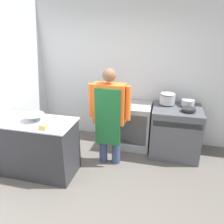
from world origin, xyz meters
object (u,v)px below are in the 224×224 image
(fridge_unit, at_px, (135,126))
(person_cook, at_px, (109,112))
(mixing_bowl, at_px, (34,117))
(saute_pan, at_px, (189,109))
(stove, at_px, (175,131))
(plastic_tub, at_px, (44,127))
(stock_pot, at_px, (167,98))
(sauce_pot, at_px, (188,102))

(fridge_unit, relative_size, person_cook, 0.52)
(mixing_bowl, xyz_separation_m, saute_pan, (2.30, 0.95, -0.01))
(fridge_unit, xyz_separation_m, mixing_bowl, (-1.39, -1.19, 0.52))
(stove, relative_size, mixing_bowl, 2.96)
(mixing_bowl, bearing_deg, plastic_tub, -37.69)
(stock_pot, bearing_deg, fridge_unit, -176.57)
(person_cook, bearing_deg, stock_pot, 38.89)
(fridge_unit, xyz_separation_m, saute_pan, (0.91, -0.23, 0.51))
(saute_pan, bearing_deg, fridge_unit, 165.59)
(plastic_tub, height_order, stock_pot, stock_pot)
(mixing_bowl, relative_size, sauce_pot, 1.37)
(mixing_bowl, height_order, stock_pot, stock_pot)
(person_cook, relative_size, sauce_pot, 7.30)
(stock_pot, bearing_deg, saute_pan, -36.69)
(plastic_tub, distance_m, stock_pot, 2.20)
(fridge_unit, height_order, mixing_bowl, mixing_bowl)
(stock_pot, bearing_deg, plastic_tub, -138.72)
(fridge_unit, relative_size, saute_pan, 3.73)
(mixing_bowl, relative_size, plastic_tub, 3.09)
(person_cook, xyz_separation_m, mixing_bowl, (-1.05, -0.50, 0.00))
(mixing_bowl, distance_m, saute_pan, 2.49)
(person_cook, bearing_deg, stove, 28.40)
(person_cook, xyz_separation_m, plastic_tub, (-0.75, -0.73, -0.01))
(stove, distance_m, stock_pot, 0.62)
(plastic_tub, bearing_deg, person_cook, 43.91)
(person_cook, xyz_separation_m, saute_pan, (1.26, 0.45, -0.00))
(plastic_tub, bearing_deg, sauce_pot, 35.78)
(stock_pot, xyz_separation_m, sauce_pot, (0.36, 0.00, -0.05))
(stove, distance_m, saute_pan, 0.54)
(mixing_bowl, height_order, plastic_tub, mixing_bowl)
(fridge_unit, distance_m, sauce_pot, 1.06)
(mixing_bowl, bearing_deg, stove, 26.94)
(stove, bearing_deg, fridge_unit, 172.20)
(fridge_unit, height_order, saute_pan, saute_pan)
(plastic_tub, xyz_separation_m, saute_pan, (2.01, 1.18, 0.01))
(sauce_pot, bearing_deg, mixing_bowl, -152.10)
(stock_pot, bearing_deg, mixing_bowl, -147.89)
(mixing_bowl, bearing_deg, fridge_unit, 40.49)
(stove, height_order, mixing_bowl, mixing_bowl)
(person_cook, height_order, stock_pot, person_cook)
(fridge_unit, relative_size, sauce_pot, 3.77)
(stock_pot, relative_size, saute_pan, 1.19)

